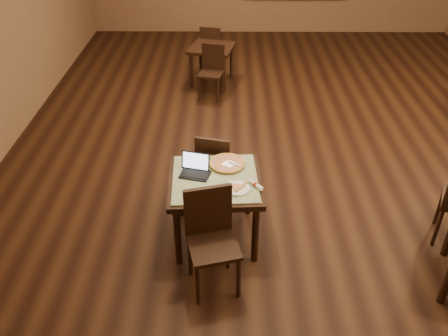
{
  "coord_description": "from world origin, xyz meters",
  "views": [
    {
      "loc": [
        -0.95,
        -5.8,
        3.48
      ],
      "look_at": [
        -0.99,
        -1.89,
        0.85
      ],
      "focal_mm": 38.0,
      "sensor_mm": 36.0,
      "label": 1
    }
  ],
  "objects_px": {
    "chair_main_near": "(211,234)",
    "chair_main_far": "(215,165)",
    "other_table_b": "(212,53)",
    "other_table_b_chair_far": "(212,47)",
    "tiled_table": "(215,186)",
    "other_table_b_chair_near": "(212,68)",
    "laptop": "(195,168)",
    "pizza_pan": "(227,164)"
  },
  "relations": [
    {
      "from": "chair_main_near",
      "to": "laptop",
      "type": "bearing_deg",
      "value": 89.3
    },
    {
      "from": "other_table_b_chair_near",
      "to": "chair_main_near",
      "type": "bearing_deg",
      "value": -74.95
    },
    {
      "from": "pizza_pan",
      "to": "laptop",
      "type": "bearing_deg",
      "value": -155.85
    },
    {
      "from": "chair_main_near",
      "to": "other_table_b",
      "type": "xyz_separation_m",
      "value": [
        -0.14,
        4.65,
        -0.01
      ]
    },
    {
      "from": "chair_main_near",
      "to": "other_table_b_chair_far",
      "type": "distance_m",
      "value": 5.17
    },
    {
      "from": "pizza_pan",
      "to": "other_table_b_chair_far",
      "type": "relative_size",
      "value": 0.4
    },
    {
      "from": "tiled_table",
      "to": "chair_main_near",
      "type": "bearing_deg",
      "value": -95.31
    },
    {
      "from": "chair_main_far",
      "to": "other_table_b",
      "type": "relative_size",
      "value": 1.04
    },
    {
      "from": "chair_main_far",
      "to": "other_table_b_chair_far",
      "type": "distance_m",
      "value": 3.93
    },
    {
      "from": "tiled_table",
      "to": "other_table_b",
      "type": "xyz_separation_m",
      "value": [
        -0.16,
        4.04,
        -0.1
      ]
    },
    {
      "from": "other_table_b",
      "to": "other_table_b_chair_far",
      "type": "bearing_deg",
      "value": 105.37
    },
    {
      "from": "chair_main_near",
      "to": "chair_main_far",
      "type": "relative_size",
      "value": 1.13
    },
    {
      "from": "chair_main_far",
      "to": "other_table_b",
      "type": "height_order",
      "value": "chair_main_far"
    },
    {
      "from": "other_table_b_chair_near",
      "to": "tiled_table",
      "type": "bearing_deg",
      "value": -74.29
    },
    {
      "from": "chair_main_near",
      "to": "pizza_pan",
      "type": "xyz_separation_m",
      "value": [
        0.14,
        0.85,
        0.19
      ]
    },
    {
      "from": "tiled_table",
      "to": "chair_main_far",
      "type": "relative_size",
      "value": 1.08
    },
    {
      "from": "other_table_b_chair_near",
      "to": "other_table_b_chair_far",
      "type": "relative_size",
      "value": 1.0
    },
    {
      "from": "chair_main_far",
      "to": "other_table_b_chair_near",
      "type": "height_order",
      "value": "chair_main_far"
    },
    {
      "from": "tiled_table",
      "to": "other_table_b",
      "type": "height_order",
      "value": "tiled_table"
    },
    {
      "from": "laptop",
      "to": "other_table_b_chair_near",
      "type": "height_order",
      "value": "laptop"
    },
    {
      "from": "laptop",
      "to": "other_table_b_chair_far",
      "type": "distance_m",
      "value": 4.47
    },
    {
      "from": "other_table_b_chair_near",
      "to": "chair_main_far",
      "type": "bearing_deg",
      "value": -74.17
    },
    {
      "from": "laptop",
      "to": "other_table_b",
      "type": "relative_size",
      "value": 0.38
    },
    {
      "from": "tiled_table",
      "to": "pizza_pan",
      "type": "relative_size",
      "value": 2.79
    },
    {
      "from": "chair_main_far",
      "to": "other_table_b_chair_near",
      "type": "distance_m",
      "value": 2.91
    },
    {
      "from": "other_table_b_chair_near",
      "to": "laptop",
      "type": "bearing_deg",
      "value": -77.56
    },
    {
      "from": "chair_main_near",
      "to": "other_table_b",
      "type": "bearing_deg",
      "value": 76.98
    },
    {
      "from": "chair_main_near",
      "to": "tiled_table",
      "type": "bearing_deg",
      "value": 73.16
    },
    {
      "from": "tiled_table",
      "to": "chair_main_far",
      "type": "xyz_separation_m",
      "value": [
        -0.02,
        0.62,
        -0.15
      ]
    },
    {
      "from": "pizza_pan",
      "to": "other_table_b_chair_far",
      "type": "distance_m",
      "value": 4.33
    },
    {
      "from": "other_table_b_chair_far",
      "to": "chair_main_far",
      "type": "bearing_deg",
      "value": 105.71
    },
    {
      "from": "laptop",
      "to": "pizza_pan",
      "type": "height_order",
      "value": "laptop"
    },
    {
      "from": "tiled_table",
      "to": "pizza_pan",
      "type": "height_order",
      "value": "pizza_pan"
    },
    {
      "from": "chair_main_far",
      "to": "other_table_b_chair_far",
      "type": "height_order",
      "value": "chair_main_far"
    },
    {
      "from": "tiled_table",
      "to": "laptop",
      "type": "xyz_separation_m",
      "value": [
        -0.2,
        0.1,
        0.16
      ]
    },
    {
      "from": "laptop",
      "to": "other_table_b",
      "type": "bearing_deg",
      "value": 103.57
    },
    {
      "from": "chair_main_near",
      "to": "chair_main_far",
      "type": "height_order",
      "value": "chair_main_near"
    },
    {
      "from": "other_table_b",
      "to": "other_table_b_chair_near",
      "type": "bearing_deg",
      "value": -74.63
    },
    {
      "from": "tiled_table",
      "to": "other_table_b",
      "type": "bearing_deg",
      "value": 89.09
    },
    {
      "from": "tiled_table",
      "to": "chair_main_far",
      "type": "bearing_deg",
      "value": 88.58
    },
    {
      "from": "tiled_table",
      "to": "other_table_b_chair_near",
      "type": "relative_size",
      "value": 1.11
    },
    {
      "from": "tiled_table",
      "to": "other_table_b",
      "type": "relative_size",
      "value": 1.12
    }
  ]
}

